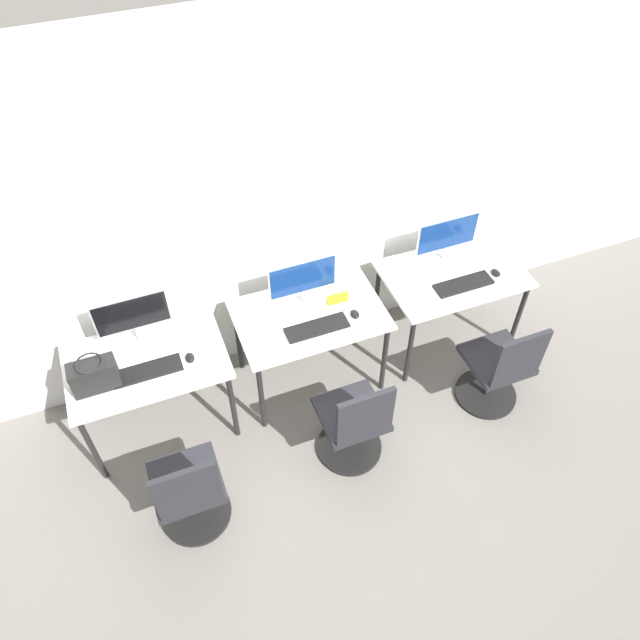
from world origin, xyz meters
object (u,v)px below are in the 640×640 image
(monitor_left, at_px, (132,316))
(office_chair_center, at_px, (354,425))
(mouse_center, at_px, (355,314))
(handbag, at_px, (94,375))
(keyboard_right, at_px, (463,284))
(monitor_right, at_px, (447,236))
(keyboard_center, at_px, (317,328))
(mouse_left, at_px, (190,358))
(monitor_center, at_px, (303,280))
(keyboard_left, at_px, (148,371))
(office_chair_right, at_px, (499,370))
(office_chair_left, at_px, (190,494))
(mouse_right, at_px, (496,273))

(monitor_left, distance_m, office_chair_center, 1.69)
(mouse_center, height_order, handbag, handbag)
(keyboard_right, bearing_deg, monitor_right, 90.00)
(keyboard_center, xyz_separation_m, keyboard_right, (1.19, 0.01, 0.00))
(mouse_left, bearing_deg, monitor_center, 14.29)
(monitor_center, xyz_separation_m, handbag, (-1.52, -0.23, -0.12))
(monitor_center, distance_m, keyboard_right, 1.25)
(keyboard_left, height_order, mouse_center, mouse_center)
(monitor_center, height_order, handbag, monitor_center)
(keyboard_right, distance_m, office_chair_right, 0.70)
(monitor_left, distance_m, handbag, 0.47)
(mouse_center, bearing_deg, office_chair_right, -32.37)
(keyboard_center, height_order, keyboard_right, same)
(mouse_left, height_order, monitor_right, monitor_right)
(office_chair_left, bearing_deg, monitor_center, 41.09)
(keyboard_left, xyz_separation_m, office_chair_center, (1.23, -0.67, -0.38))
(handbag, bearing_deg, keyboard_center, -1.78)
(keyboard_left, height_order, mouse_right, mouse_right)
(monitor_right, bearing_deg, office_chair_center, -140.57)
(monitor_center, relative_size, office_chair_right, 0.56)
(monitor_left, bearing_deg, monitor_center, -3.99)
(office_chair_center, bearing_deg, mouse_center, 67.41)
(office_chair_right, bearing_deg, keyboard_center, 155.09)
(keyboard_left, relative_size, office_chair_center, 0.50)
(office_chair_right, distance_m, handbag, 2.86)
(keyboard_center, height_order, monitor_right, monitor_right)
(monitor_left, distance_m, office_chair_right, 2.67)
(office_chair_right, bearing_deg, keyboard_right, 93.70)
(office_chair_center, height_order, monitor_right, monitor_right)
(office_chair_center, bearing_deg, handbag, 156.67)
(monitor_center, bearing_deg, monitor_left, 176.01)
(monitor_left, distance_m, keyboard_center, 1.27)
(monitor_center, height_order, office_chair_right, monitor_center)
(monitor_right, relative_size, mouse_right, 5.64)
(monitor_left, bearing_deg, monitor_right, -0.83)
(keyboard_left, bearing_deg, monitor_left, 90.00)
(monitor_right, xyz_separation_m, handbag, (-2.71, -0.28, -0.12))
(monitor_left, xyz_separation_m, handbag, (-0.32, -0.32, -0.12))
(keyboard_center, bearing_deg, office_chair_center, -86.82)
(office_chair_right, bearing_deg, mouse_center, 147.63)
(office_chair_center, relative_size, handbag, 3.05)
(monitor_right, bearing_deg, office_chair_right, -87.61)
(mouse_left, height_order, keyboard_center, mouse_left)
(keyboard_center, xyz_separation_m, handbag, (-1.52, 0.05, 0.11))
(keyboard_center, relative_size, office_chair_right, 0.50)
(keyboard_left, bearing_deg, mouse_center, -1.16)
(monitor_left, xyz_separation_m, monitor_center, (1.19, -0.08, 0.00))
(keyboard_right, bearing_deg, mouse_center, 179.45)
(monitor_left, distance_m, monitor_center, 1.20)
(keyboard_left, distance_m, keyboard_right, 2.39)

